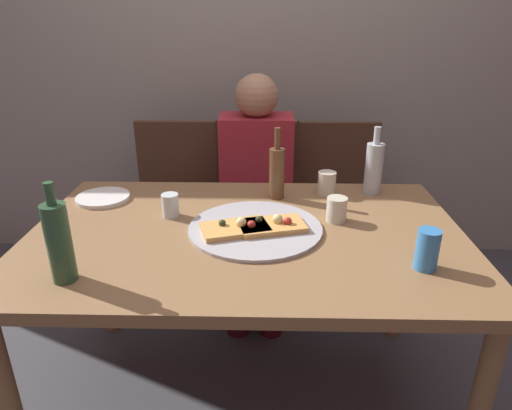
{
  "coord_description": "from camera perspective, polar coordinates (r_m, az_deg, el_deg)",
  "views": [
    {
      "loc": [
        0.07,
        -1.38,
        1.44
      ],
      "look_at": [
        0.03,
        0.11,
        0.8
      ],
      "focal_mm": 31.9,
      "sensor_mm": 36.0,
      "label": 1
    }
  ],
  "objects": [
    {
      "name": "tumbler_far",
      "position": [
        1.67,
        -10.69,
        -0.04
      ],
      "size": [
        0.06,
        0.06,
        0.09
      ],
      "primitive_type": "cylinder",
      "color": "silver",
      "rests_on": "dining_table"
    },
    {
      "name": "wine_glass",
      "position": [
        1.63,
        10.08,
        -0.54
      ],
      "size": [
        0.07,
        0.07,
        0.09
      ],
      "primitive_type": "cylinder",
      "color": "beige",
      "rests_on": "dining_table"
    },
    {
      "name": "pizza_tray",
      "position": [
        1.55,
        -0.09,
        -2.95
      ],
      "size": [
        0.46,
        0.46,
        0.01
      ],
      "primitive_type": "cylinder",
      "color": "#ADADB2",
      "rests_on": "dining_table"
    },
    {
      "name": "ground_plane",
      "position": [
        1.99,
        -1.04,
        -22.92
      ],
      "size": [
        8.0,
        8.0,
        0.0
      ],
      "primitive_type": "plane",
      "color": "#424247"
    },
    {
      "name": "dining_table",
      "position": [
        1.58,
        -1.22,
        -5.82
      ],
      "size": [
        1.47,
        0.94,
        0.75
      ],
      "color": "olive",
      "rests_on": "ground_plane"
    },
    {
      "name": "plate_stack",
      "position": [
        1.9,
        -18.64,
        0.87
      ],
      "size": [
        0.21,
        0.21,
        0.02
      ],
      "primitive_type": "cylinder",
      "color": "white",
      "rests_on": "dining_table"
    },
    {
      "name": "beer_bottle",
      "position": [
        1.33,
        -23.48,
        -4.23
      ],
      "size": [
        0.07,
        0.07,
        0.29
      ],
      "color": "#2D5133",
      "rests_on": "dining_table"
    },
    {
      "name": "chair_middle",
      "position": [
        2.44,
        0.1,
        0.88
      ],
      "size": [
        0.44,
        0.44,
        0.9
      ],
      "rotation": [
        0.0,
        0.0,
        3.14
      ],
      "color": "#472D1E",
      "rests_on": "ground_plane"
    },
    {
      "name": "chair_left",
      "position": [
        2.48,
        -9.98,
        0.96
      ],
      "size": [
        0.44,
        0.44,
        0.9
      ],
      "rotation": [
        0.0,
        0.0,
        3.14
      ],
      "color": "#472D1E",
      "rests_on": "ground_plane"
    },
    {
      "name": "back_wall",
      "position": [
        2.71,
        -0.03,
        20.26
      ],
      "size": [
        6.0,
        0.1,
        2.6
      ],
      "primitive_type": "cube",
      "color": "gray",
      "rests_on": "ground_plane"
    },
    {
      "name": "guest_in_sweater",
      "position": [
        2.25,
        0.02,
        2.44
      ],
      "size": [
        0.36,
        0.56,
        1.17
      ],
      "rotation": [
        0.0,
        0.0,
        3.14
      ],
      "color": "maroon",
      "rests_on": "ground_plane"
    },
    {
      "name": "pizza_slice_extra",
      "position": [
        1.52,
        -2.51,
        -2.87
      ],
      "size": [
        0.25,
        0.19,
        0.05
      ],
      "color": "tan",
      "rests_on": "pizza_tray"
    },
    {
      "name": "soda_can",
      "position": [
        1.39,
        20.68,
        -5.25
      ],
      "size": [
        0.07,
        0.07,
        0.12
      ],
      "primitive_type": "cylinder",
      "color": "#337AC1",
      "rests_on": "dining_table"
    },
    {
      "name": "wine_bottle",
      "position": [
        1.78,
        2.63,
        4.17
      ],
      "size": [
        0.06,
        0.06,
        0.28
      ],
      "color": "brown",
      "rests_on": "dining_table"
    },
    {
      "name": "tumbler_near",
      "position": [
        1.86,
        8.86,
        2.72
      ],
      "size": [
        0.07,
        0.07,
        0.09
      ],
      "primitive_type": "cylinder",
      "color": "beige",
      "rests_on": "dining_table"
    },
    {
      "name": "water_bottle",
      "position": [
        1.9,
        14.56,
        4.63
      ],
      "size": [
        0.07,
        0.07,
        0.27
      ],
      "color": "#B2BCC1",
      "rests_on": "dining_table"
    },
    {
      "name": "chair_right",
      "position": [
        2.47,
        10.18,
        0.78
      ],
      "size": [
        0.44,
        0.44,
        0.9
      ],
      "rotation": [
        0.0,
        0.0,
        3.14
      ],
      "color": "#472D1E",
      "rests_on": "ground_plane"
    },
    {
      "name": "pizza_slice_last",
      "position": [
        1.54,
        2.09,
        -2.45
      ],
      "size": [
        0.25,
        0.18,
        0.05
      ],
      "color": "tan",
      "rests_on": "pizza_tray"
    }
  ]
}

